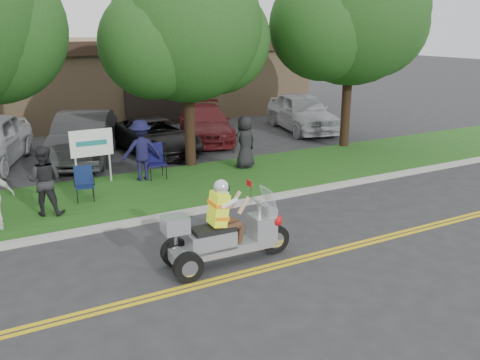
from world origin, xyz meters
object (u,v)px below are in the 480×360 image
spectator_adult_mid (44,181)px  parked_car_far_right (302,112)px  trike_scooter (223,235)px  parked_car_mid (155,136)px  parked_car_right (205,123)px  parked_car_left (83,137)px  lawn_chair_b (84,181)px  lawn_chair_a (155,159)px

spectator_adult_mid → parked_car_far_right: spectator_adult_mid is taller
trike_scooter → parked_car_mid: trike_scooter is taller
spectator_adult_mid → parked_car_right: spectator_adult_mid is taller
parked_car_left → parked_car_right: (5.26, 1.06, -0.14)m
spectator_adult_mid → parked_car_mid: 7.09m
spectator_adult_mid → parked_car_left: 5.76m
lawn_chair_b → parked_car_mid: (3.62, 4.58, 0.02)m
trike_scooter → lawn_chair_a: trike_scooter is taller
parked_car_mid → parked_car_right: bearing=17.8°
lawn_chair_a → spectator_adult_mid: (-3.49, -1.80, 0.28)m
lawn_chair_b → spectator_adult_mid: size_ratio=0.52×
lawn_chair_a → parked_car_left: bearing=116.2°
trike_scooter → parked_car_far_right: 14.14m
parked_car_left → trike_scooter: bearing=-64.4°
trike_scooter → spectator_adult_mid: size_ratio=1.57×
trike_scooter → parked_car_right: trike_scooter is taller
lawn_chair_b → parked_car_mid: bearing=61.1°
parked_car_left → parked_car_mid: (2.63, -0.08, -0.20)m
spectator_adult_mid → parked_car_right: bearing=-113.1°
parked_car_left → parked_car_far_right: parked_car_far_right is taller
trike_scooter → spectator_adult_mid: (-2.74, 4.44, 0.35)m
lawn_chair_a → spectator_adult_mid: size_ratio=0.61×
parked_car_mid → parked_car_far_right: parked_car_far_right is taller
parked_car_far_right → parked_car_right: bearing=-171.1°
trike_scooter → parked_car_right: bearing=69.3°
lawn_chair_b → parked_car_far_right: 12.29m
parked_car_left → parked_car_right: size_ratio=1.05×
trike_scooter → spectator_adult_mid: spectator_adult_mid is taller
parked_car_left → parked_car_far_right: size_ratio=1.02×
spectator_adult_mid → trike_scooter: bearing=147.4°
parked_car_left → parked_car_mid: size_ratio=1.11×
lawn_chair_b → spectator_adult_mid: spectator_adult_mid is taller
trike_scooter → lawn_chair_b: 5.41m
parked_car_far_right → lawn_chair_b: bearing=-141.6°
parked_car_mid → parked_car_far_right: (7.39, 0.87, 0.21)m
parked_car_mid → parked_car_far_right: bearing=1.1°
lawn_chair_b → spectator_adult_mid: bearing=-137.2°
lawn_chair_a → spectator_adult_mid: spectator_adult_mid is taller
lawn_chair_b → parked_car_far_right: size_ratio=0.18×
parked_car_mid → trike_scooter: bearing=-107.0°
lawn_chair_b → parked_car_right: 8.46m
lawn_chair_a → trike_scooter: bearing=-92.3°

